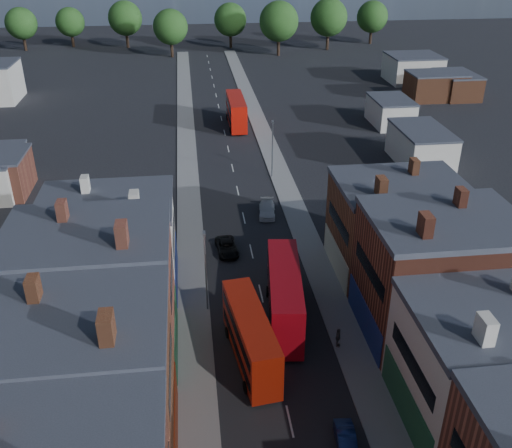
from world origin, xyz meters
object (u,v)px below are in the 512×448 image
object	(u,v)px
car_2	(227,247)
bus_1	(285,295)
car_3	(267,210)
bus_0	(251,336)
bus_2	(236,111)
car_1	(346,441)
ped_3	(338,338)

from	to	relation	value
car_2	bus_1	bearing A→B (deg)	-76.83
car_2	car_3	bearing A→B (deg)	51.58
bus_0	car_2	distance (m)	17.56
bus_0	car_3	bearing A→B (deg)	71.86
car_2	bus_2	bearing A→B (deg)	78.40
car_1	ped_3	distance (m)	10.39
bus_0	car_1	distance (m)	11.03
bus_1	car_2	distance (m)	13.39
car_1	car_3	xyz separation A→B (m)	(-0.45, 35.28, 0.09)
car_3	ped_3	bearing A→B (deg)	-77.11
car_1	car_3	world-z (taller)	car_3
ped_3	bus_2	bearing A→B (deg)	27.77
ped_3	bus_0	bearing A→B (deg)	120.74
car_1	car_3	size ratio (longest dim) A/B	0.77
bus_0	car_3	world-z (taller)	bus_0
car_3	ped_3	xyz separation A→B (m)	(2.45, -25.09, 0.31)
bus_1	bus_2	distance (m)	55.66
bus_0	bus_1	world-z (taller)	bus_1
bus_2	car_2	size ratio (longest dim) A/B	2.55
bus_0	bus_1	distance (m)	6.05
bus_0	car_1	xyz separation A→B (m)	(5.40, -9.44, -1.86)
bus_0	car_1	world-z (taller)	bus_0
car_3	bus_1	bearing A→B (deg)	-86.51
car_1	ped_3	world-z (taller)	ped_3
bus_2	car_2	xyz separation A→B (m)	(-4.98, -43.09, -2.09)
bus_1	ped_3	xyz separation A→B (m)	(3.85, -4.14, -1.73)
bus_1	car_1	distance (m)	14.60
bus_2	car_2	world-z (taller)	bus_2
bus_0	ped_3	world-z (taller)	bus_0
car_2	ped_3	world-z (taller)	ped_3
car_2	ped_3	xyz separation A→B (m)	(7.98, -16.71, 0.36)
bus_2	car_1	bearing A→B (deg)	-89.18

